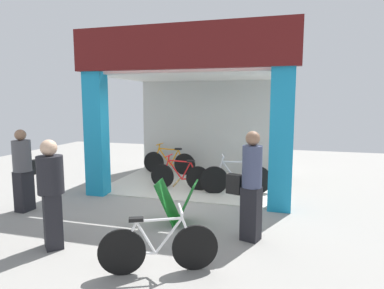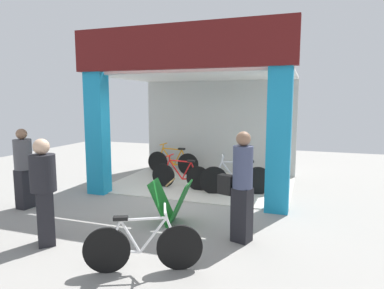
% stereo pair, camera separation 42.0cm
% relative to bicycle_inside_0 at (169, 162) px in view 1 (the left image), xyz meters
% --- Properties ---
extents(ground_plane, '(17.11, 17.11, 0.00)m').
position_rel_bicycle_inside_0_xyz_m(ground_plane, '(1.20, -2.49, -0.36)').
color(ground_plane, gray).
rests_on(ground_plane, ground).
extents(shop_facade, '(4.76, 3.47, 3.71)m').
position_rel_bicycle_inside_0_xyz_m(shop_facade, '(1.20, -1.02, 1.58)').
color(shop_facade, beige).
rests_on(shop_facade, ground).
extents(bicycle_inside_0, '(1.64, 0.45, 0.90)m').
position_rel_bicycle_inside_0_xyz_m(bicycle_inside_0, '(0.00, 0.00, 0.00)').
color(bicycle_inside_0, black).
rests_on(bicycle_inside_0, ground).
extents(bicycle_inside_1, '(1.54, 0.42, 0.85)m').
position_rel_bicycle_inside_0_xyz_m(bicycle_inside_1, '(0.85, -1.55, -0.02)').
color(bicycle_inside_1, black).
rests_on(bicycle_inside_1, ground).
extents(bicycle_inside_2, '(1.62, 0.57, 0.92)m').
position_rel_bicycle_inside_0_xyz_m(bicycle_inside_2, '(2.24, -1.57, 0.01)').
color(bicycle_inside_2, black).
rests_on(bicycle_inside_2, ground).
extents(bicycle_parked_0, '(1.41, 0.67, 0.84)m').
position_rel_bicycle_inside_0_xyz_m(bicycle_parked_0, '(1.85, -5.47, -0.02)').
color(bicycle_parked_0, black).
rests_on(bicycle_parked_0, ground).
extents(sandwich_board_sign, '(0.76, 0.63, 0.77)m').
position_rel_bicycle_inside_0_xyz_m(sandwich_board_sign, '(1.51, -3.75, 0.02)').
color(sandwich_board_sign, '#197226').
rests_on(sandwich_board_sign, ground).
extents(pedestrian_0, '(0.61, 0.39, 1.73)m').
position_rel_bicycle_inside_0_xyz_m(pedestrian_0, '(2.84, -4.11, 0.53)').
color(pedestrian_0, black).
rests_on(pedestrian_0, ground).
extents(pedestrian_1, '(0.37, 0.55, 1.63)m').
position_rel_bicycle_inside_0_xyz_m(pedestrian_1, '(-1.62, -3.94, 0.48)').
color(pedestrian_1, black).
rests_on(pedestrian_1, ground).
extents(pedestrian_2, '(0.53, 0.53, 1.63)m').
position_rel_bicycle_inside_0_xyz_m(pedestrian_2, '(0.05, -5.21, 0.49)').
color(pedestrian_2, black).
rests_on(pedestrian_2, ground).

